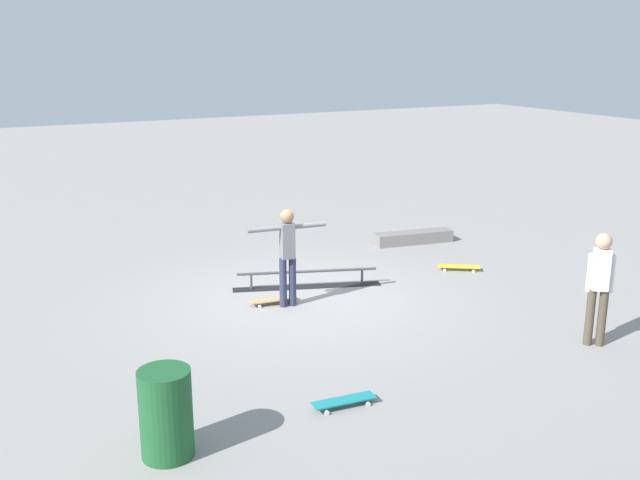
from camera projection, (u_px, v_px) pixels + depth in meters
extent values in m
plane|color=gray|center=(302.00, 299.00, 12.45)|extent=(60.00, 60.00, 0.00)
cube|color=black|center=(307.00, 287.00, 13.08)|extent=(2.60, 1.10, 0.01)
cylinder|color=#47474C|center=(362.00, 277.00, 13.18)|extent=(0.04, 0.04, 0.30)
cylinder|color=#47474C|center=(251.00, 282.00, 12.90)|extent=(0.04, 0.04, 0.30)
cylinder|color=#47474C|center=(307.00, 271.00, 13.00)|extent=(2.39, 0.87, 0.05)
cube|color=gray|center=(413.00, 237.00, 15.90)|extent=(1.80, 0.66, 0.26)
cylinder|color=#2D3351|center=(293.00, 281.00, 12.08)|extent=(0.13, 0.13, 0.83)
cylinder|color=#2D3351|center=(283.00, 283.00, 12.02)|extent=(0.13, 0.13, 0.83)
cube|color=slate|center=(287.00, 241.00, 11.86)|extent=(0.24, 0.21, 0.59)
sphere|color=#A87A56|center=(287.00, 216.00, 11.75)|extent=(0.23, 0.23, 0.23)
cylinder|color=slate|center=(309.00, 225.00, 11.93)|extent=(0.56, 0.14, 0.08)
cylinder|color=slate|center=(264.00, 229.00, 11.67)|extent=(0.56, 0.14, 0.08)
cube|color=tan|center=(273.00, 300.00, 12.21)|extent=(0.82, 0.30, 0.02)
cylinder|color=white|center=(287.00, 298.00, 12.42)|extent=(0.06, 0.04, 0.05)
cylinder|color=white|center=(291.00, 303.00, 12.22)|extent=(0.06, 0.04, 0.05)
cylinder|color=white|center=(256.00, 302.00, 12.24)|extent=(0.06, 0.04, 0.05)
cylinder|color=white|center=(260.00, 307.00, 12.03)|extent=(0.06, 0.04, 0.05)
cylinder|color=brown|center=(602.00, 318.00, 10.47)|extent=(0.17, 0.17, 0.85)
cylinder|color=brown|center=(590.00, 317.00, 10.50)|extent=(0.17, 0.17, 0.85)
cube|color=white|center=(601.00, 269.00, 10.29)|extent=(0.29, 0.29, 0.60)
sphere|color=tan|center=(604.00, 241.00, 10.18)|extent=(0.23, 0.23, 0.23)
cylinder|color=white|center=(612.00, 274.00, 10.29)|extent=(0.11, 0.11, 0.57)
cylinder|color=white|center=(590.00, 273.00, 10.33)|extent=(0.11, 0.11, 0.57)
cube|color=yellow|center=(459.00, 266.00, 14.01)|extent=(0.78, 0.61, 0.02)
cylinder|color=white|center=(445.00, 270.00, 13.94)|extent=(0.06, 0.05, 0.05)
cylinder|color=white|center=(444.00, 267.00, 14.16)|extent=(0.06, 0.05, 0.05)
cylinder|color=white|center=(473.00, 271.00, 13.89)|extent=(0.06, 0.05, 0.05)
cylinder|color=white|center=(472.00, 268.00, 14.11)|extent=(0.06, 0.05, 0.05)
cube|color=teal|center=(344.00, 400.00, 8.79)|extent=(0.81, 0.26, 0.02)
cylinder|color=white|center=(327.00, 413.00, 8.60)|extent=(0.06, 0.03, 0.05)
cylinder|color=white|center=(320.00, 404.00, 8.80)|extent=(0.06, 0.03, 0.05)
cylinder|color=white|center=(368.00, 404.00, 8.80)|extent=(0.06, 0.03, 0.05)
cylinder|color=white|center=(360.00, 396.00, 9.00)|extent=(0.06, 0.03, 0.05)
cylinder|color=#1E592D|center=(166.00, 413.00, 7.64)|extent=(0.56, 0.56, 0.98)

